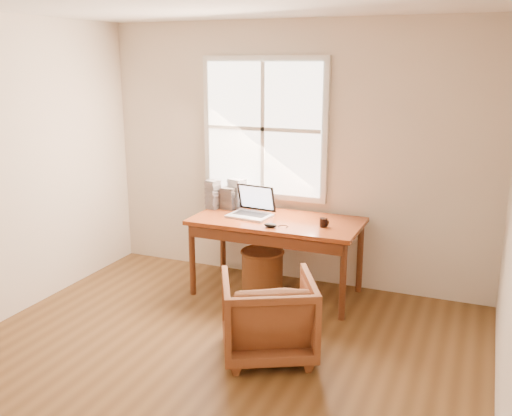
{
  "coord_description": "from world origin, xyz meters",
  "views": [
    {
      "loc": [
        1.8,
        -3.09,
        2.22
      ],
      "look_at": [
        -0.15,
        1.65,
        0.88
      ],
      "focal_mm": 40.0,
      "sensor_mm": 36.0,
      "label": 1
    }
  ],
  "objects_px": {
    "desk": "(277,221)",
    "coffee_mug": "(323,223)",
    "armchair": "(268,316)",
    "laptop": "(249,202)",
    "cd_stack_a": "(237,193)",
    "wicker_stool": "(262,271)"
  },
  "relations": [
    {
      "from": "desk",
      "to": "coffee_mug",
      "type": "relative_size",
      "value": 20.11
    },
    {
      "from": "desk",
      "to": "armchair",
      "type": "relative_size",
      "value": 2.27
    },
    {
      "from": "desk",
      "to": "laptop",
      "type": "xyz_separation_m",
      "value": [
        -0.27,
        -0.03,
        0.16
      ]
    },
    {
      "from": "armchair",
      "to": "coffee_mug",
      "type": "bearing_deg",
      "value": -123.4
    },
    {
      "from": "laptop",
      "to": "cd_stack_a",
      "type": "distance_m",
      "value": 0.39
    },
    {
      "from": "wicker_stool",
      "to": "cd_stack_a",
      "type": "relative_size",
      "value": 1.34
    },
    {
      "from": "desk",
      "to": "laptop",
      "type": "height_order",
      "value": "laptop"
    },
    {
      "from": "wicker_stool",
      "to": "armchair",
      "type": "bearing_deg",
      "value": -66.21
    },
    {
      "from": "desk",
      "to": "armchair",
      "type": "xyz_separation_m",
      "value": [
        0.36,
        -1.16,
        -0.41
      ]
    },
    {
      "from": "armchair",
      "to": "coffee_mug",
      "type": "relative_size",
      "value": 8.87
    },
    {
      "from": "wicker_stool",
      "to": "laptop",
      "type": "distance_m",
      "value": 0.7
    },
    {
      "from": "wicker_stool",
      "to": "coffee_mug",
      "type": "height_order",
      "value": "coffee_mug"
    },
    {
      "from": "desk",
      "to": "coffee_mug",
      "type": "xyz_separation_m",
      "value": [
        0.48,
        -0.08,
        0.06
      ]
    },
    {
      "from": "armchair",
      "to": "coffee_mug",
      "type": "xyz_separation_m",
      "value": [
        0.12,
        1.08,
        0.47
      ]
    },
    {
      "from": "desk",
      "to": "cd_stack_a",
      "type": "distance_m",
      "value": 0.62
    },
    {
      "from": "laptop",
      "to": "coffee_mug",
      "type": "distance_m",
      "value": 0.76
    },
    {
      "from": "armchair",
      "to": "wicker_stool",
      "type": "bearing_deg",
      "value": -93.48
    },
    {
      "from": "armchair",
      "to": "wicker_stool",
      "type": "distance_m",
      "value": 1.27
    },
    {
      "from": "desk",
      "to": "cd_stack_a",
      "type": "height_order",
      "value": "cd_stack_a"
    },
    {
      "from": "armchair",
      "to": "desk",
      "type": "bearing_deg",
      "value": -99.89
    },
    {
      "from": "laptop",
      "to": "cd_stack_a",
      "type": "xyz_separation_m",
      "value": [
        -0.26,
        0.28,
        0.01
      ]
    },
    {
      "from": "cd_stack_a",
      "to": "desk",
      "type": "bearing_deg",
      "value": -26.0
    }
  ]
}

